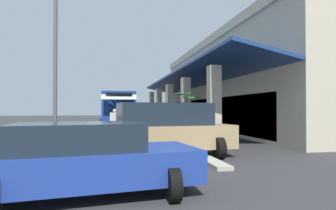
{
  "coord_description": "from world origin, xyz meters",
  "views": [
    {
      "loc": [
        24.31,
        0.6,
        1.74
      ],
      "look_at": [
        1.68,
        5.15,
        2.08
      ],
      "focal_mm": 30.92,
      "sensor_mm": 36.0,
      "label": 1
    }
  ],
  "objects_px": {
    "parked_sedan_blue": "(86,159)",
    "lot_light_pole": "(55,48)",
    "pedestrian": "(115,120)",
    "transit_bus": "(117,108)",
    "parked_suv_tan": "(166,129)",
    "potted_palm": "(186,131)"
  },
  "relations": [
    {
      "from": "transit_bus",
      "to": "potted_palm",
      "type": "relative_size",
      "value": 4.26
    },
    {
      "from": "parked_sedan_blue",
      "to": "pedestrian",
      "type": "height_order",
      "value": "pedestrian"
    },
    {
      "from": "pedestrian",
      "to": "lot_light_pole",
      "type": "height_order",
      "value": "lot_light_pole"
    },
    {
      "from": "parked_suv_tan",
      "to": "transit_bus",
      "type": "bearing_deg",
      "value": -175.21
    },
    {
      "from": "potted_palm",
      "to": "lot_light_pole",
      "type": "bearing_deg",
      "value": -80.93
    },
    {
      "from": "potted_palm",
      "to": "lot_light_pole",
      "type": "xyz_separation_m",
      "value": [
        1.06,
        -6.64,
        4.05
      ]
    },
    {
      "from": "parked_suv_tan",
      "to": "pedestrian",
      "type": "distance_m",
      "value": 9.75
    },
    {
      "from": "transit_bus",
      "to": "lot_light_pole",
      "type": "distance_m",
      "value": 13.47
    },
    {
      "from": "transit_bus",
      "to": "parked_suv_tan",
      "type": "relative_size",
      "value": 2.26
    },
    {
      "from": "parked_sedan_blue",
      "to": "parked_suv_tan",
      "type": "bearing_deg",
      "value": 150.36
    },
    {
      "from": "parked_sedan_blue",
      "to": "lot_light_pole",
      "type": "relative_size",
      "value": 0.53
    },
    {
      "from": "lot_light_pole",
      "to": "parked_suv_tan",
      "type": "bearing_deg",
      "value": 49.01
    },
    {
      "from": "transit_bus",
      "to": "parked_suv_tan",
      "type": "height_order",
      "value": "transit_bus"
    },
    {
      "from": "transit_bus",
      "to": "parked_suv_tan",
      "type": "bearing_deg",
      "value": 4.79
    },
    {
      "from": "pedestrian",
      "to": "potted_palm",
      "type": "distance_m",
      "value": 6.0
    },
    {
      "from": "transit_bus",
      "to": "parked_sedan_blue",
      "type": "height_order",
      "value": "transit_bus"
    },
    {
      "from": "transit_bus",
      "to": "lot_light_pole",
      "type": "bearing_deg",
      "value": -13.68
    },
    {
      "from": "parked_suv_tan",
      "to": "parked_sedan_blue",
      "type": "relative_size",
      "value": 1.08
    },
    {
      "from": "pedestrian",
      "to": "potted_palm",
      "type": "bearing_deg",
      "value": 39.48
    },
    {
      "from": "parked_suv_tan",
      "to": "potted_palm",
      "type": "distance_m",
      "value": 5.44
    },
    {
      "from": "lot_light_pole",
      "to": "potted_palm",
      "type": "bearing_deg",
      "value": 99.07
    },
    {
      "from": "transit_bus",
      "to": "potted_palm",
      "type": "xyz_separation_m",
      "value": [
        11.75,
        3.52,
        -1.28
      ]
    }
  ]
}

